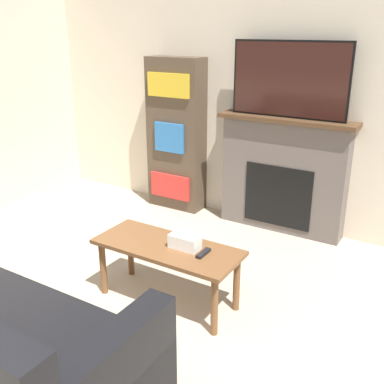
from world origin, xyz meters
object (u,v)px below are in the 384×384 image
coffee_table (167,254)px  bookshelf (176,135)px  tv (289,80)px  fireplace (283,175)px

coffee_table → bookshelf: (-1.01, 1.66, 0.44)m
bookshelf → tv: bearing=0.1°
tv → bookshelf: bearing=-179.9°
fireplace → bookshelf: bearing=-178.9°
fireplace → bookshelf: 1.28m
fireplace → coffee_table: bearing=-98.2°
tv → coffee_table: (-0.24, -1.67, -1.11)m
coffee_table → bookshelf: bearing=121.2°
bookshelf → coffee_table: bearing=-58.8°
bookshelf → fireplace: bearing=1.1°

